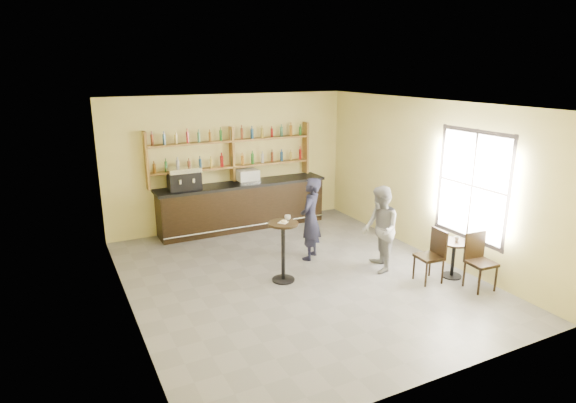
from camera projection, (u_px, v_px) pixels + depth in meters
name	position (u px, v px, depth m)	size (l,w,h in m)	color
floor	(298.00, 277.00, 9.04)	(7.00, 7.00, 0.00)	slate
ceiling	(299.00, 104.00, 8.17)	(7.00, 7.00, 0.00)	white
wall_back	(230.00, 162.00, 11.61)	(7.00, 7.00, 0.00)	#EDDF86
wall_front	(439.00, 264.00, 5.60)	(7.00, 7.00, 0.00)	#EDDF86
wall_left	(124.00, 218.00, 7.31)	(7.00, 7.00, 0.00)	#EDDF86
wall_right	(427.00, 178.00, 9.91)	(7.00, 7.00, 0.00)	#EDDF86
window_pane	(472.00, 186.00, 8.85)	(2.00, 2.00, 0.00)	white
window_frame	(472.00, 186.00, 8.84)	(0.04, 1.70, 2.10)	black
shelf_unit	(232.00, 154.00, 11.45)	(4.00, 0.26, 1.40)	brown
liquor_bottles	(232.00, 147.00, 11.40)	(3.68, 0.10, 1.00)	#8C5919
bar_counter	(243.00, 205.00, 11.66)	(4.16, 0.81, 1.13)	black
espresso_machine	(184.00, 179.00, 10.84)	(0.71, 0.46, 0.51)	black
pastry_case	(247.00, 176.00, 11.53)	(0.52, 0.41, 0.31)	silver
pedestal_table	(283.00, 252.00, 8.75)	(0.55, 0.55, 1.13)	black
napkin	(283.00, 222.00, 8.59)	(0.16, 0.16, 0.00)	white
donut	(284.00, 221.00, 8.58)	(0.11, 0.11, 0.04)	#DCAE50
cup_pedestal	(288.00, 218.00, 8.73)	(0.11, 0.11, 0.09)	white
man_main	(310.00, 219.00, 9.72)	(0.62, 0.41, 1.70)	black
cafe_table	(453.00, 259.00, 8.97)	(0.56, 0.56, 0.70)	black
cup_cafe	(457.00, 239.00, 8.88)	(0.09, 0.09, 0.08)	white
chair_west	(429.00, 256.00, 8.73)	(0.43, 0.43, 0.98)	black
chair_south	(481.00, 262.00, 8.43)	(0.44, 0.44, 1.01)	black
patron_second	(380.00, 229.00, 9.15)	(0.81, 0.63, 1.66)	gray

